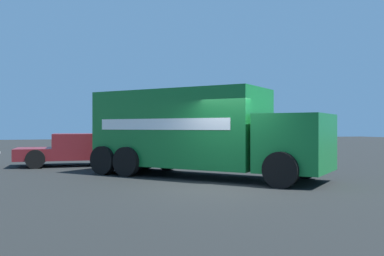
{
  "coord_description": "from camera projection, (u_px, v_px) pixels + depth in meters",
  "views": [
    {
      "loc": [
        -10.41,
        4.59,
        1.66
      ],
      "look_at": [
        2.27,
        -0.03,
        1.64
      ],
      "focal_mm": 38.8,
      "sensor_mm": 36.0,
      "label": 1
    }
  ],
  "objects": [
    {
      "name": "ground_plane",
      "position": [
        219.0,
        188.0,
        11.36
      ],
      "size": [
        100.0,
        100.0,
        0.0
      ],
      "primitive_type": "plane",
      "color": "black"
    },
    {
      "name": "delivery_truck",
      "position": [
        198.0,
        132.0,
        13.99
      ],
      "size": [
        7.73,
        7.02,
        2.91
      ],
      "color": "#146B2D",
      "rests_on": "ground"
    },
    {
      "name": "pickup_maroon",
      "position": [
        78.0,
        149.0,
        18.0
      ],
      "size": [
        2.53,
        5.32,
        1.38
      ],
      "color": "maroon",
      "rests_on": "ground"
    }
  ]
}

